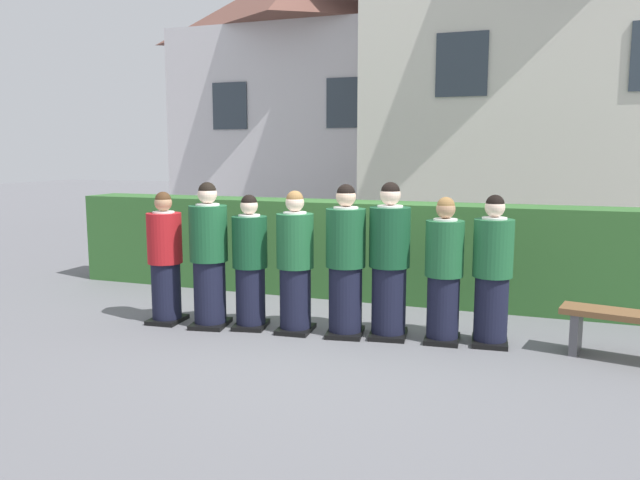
# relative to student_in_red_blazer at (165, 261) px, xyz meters

# --- Properties ---
(ground_plane) EXTENTS (60.00, 60.00, 0.00)m
(ground_plane) POSITION_rel_student_in_red_blazer_xyz_m (1.87, 0.20, -0.74)
(ground_plane) COLOR slate
(student_in_red_blazer) EXTENTS (0.40, 0.47, 1.55)m
(student_in_red_blazer) POSITION_rel_student_in_red_blazer_xyz_m (0.00, 0.00, 0.00)
(student_in_red_blazer) COLOR black
(student_in_red_blazer) RESTS_ON ground
(student_front_row_1) EXTENTS (0.46, 0.54, 1.67)m
(student_front_row_1) POSITION_rel_student_in_red_blazer_xyz_m (0.57, 0.02, 0.06)
(student_front_row_1) COLOR black
(student_front_row_1) RESTS_ON ground
(student_front_row_2) EXTENTS (0.43, 0.50, 1.54)m
(student_front_row_2) POSITION_rel_student_in_red_blazer_xyz_m (1.04, 0.13, -0.01)
(student_front_row_2) COLOR black
(student_front_row_2) RESTS_ON ground
(student_front_row_3) EXTENTS (0.41, 0.52, 1.59)m
(student_front_row_3) POSITION_rel_student_in_red_blazer_xyz_m (1.59, 0.15, 0.02)
(student_front_row_3) COLOR black
(student_front_row_3) RESTS_ON ground
(student_front_row_4) EXTENTS (0.46, 0.53, 1.67)m
(student_front_row_4) POSITION_rel_student_in_red_blazer_xyz_m (2.16, 0.22, 0.06)
(student_front_row_4) COLOR black
(student_front_row_4) RESTS_ON ground
(student_front_row_5) EXTENTS (0.45, 0.53, 1.70)m
(student_front_row_5) POSITION_rel_student_in_red_blazer_xyz_m (2.62, 0.32, 0.07)
(student_front_row_5) COLOR black
(student_front_row_5) RESTS_ON ground
(student_front_row_6) EXTENTS (0.40, 0.50, 1.55)m
(student_front_row_6) POSITION_rel_student_in_red_blazer_xyz_m (3.21, 0.34, -0.00)
(student_front_row_6) COLOR black
(student_front_row_6) RESTS_ON ground
(student_front_row_7) EXTENTS (0.41, 0.51, 1.58)m
(student_front_row_7) POSITION_rel_student_in_red_blazer_xyz_m (3.70, 0.41, 0.01)
(student_front_row_7) COLOR black
(student_front_row_7) RESTS_ON ground
(hedge) EXTENTS (8.86, 0.70, 1.33)m
(hedge) POSITION_rel_student_in_red_blazer_xyz_m (1.87, 2.05, -0.07)
(hedge) COLOR #33662D
(hedge) RESTS_ON ground
(school_building_main) EXTENTS (6.83, 4.17, 6.92)m
(school_building_main) POSITION_rel_student_in_red_blazer_xyz_m (-1.51, 9.28, 2.81)
(school_building_main) COLOR silver
(school_building_main) RESTS_ON ground
(school_building_annex) EXTENTS (7.32, 4.49, 7.76)m
(school_building_annex) POSITION_rel_student_in_red_blazer_xyz_m (4.28, 7.32, 3.24)
(school_building_annex) COLOR beige
(school_building_annex) RESTS_ON ground
(wooden_bench) EXTENTS (1.44, 0.63, 0.48)m
(wooden_bench) POSITION_rel_student_in_red_blazer_xyz_m (5.07, 0.30, -0.39)
(wooden_bench) COLOR brown
(wooden_bench) RESTS_ON ground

